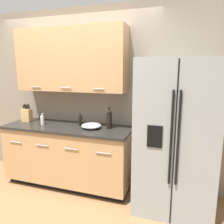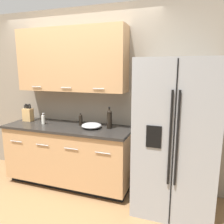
# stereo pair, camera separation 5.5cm
# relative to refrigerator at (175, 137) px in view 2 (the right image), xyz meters

# --- Properties ---
(ground_plane) EXTENTS (14.00, 14.00, 0.00)m
(ground_plane) POSITION_rel_refrigerator_xyz_m (-1.51, -0.71, -0.92)
(ground_plane) COLOR olive
(wall_back) EXTENTS (10.00, 0.39, 2.60)m
(wall_back) POSITION_rel_refrigerator_xyz_m (-1.51, 0.37, 0.53)
(wall_back) COLOR gray
(wall_back) RESTS_ON ground_plane
(counter_unit) EXTENTS (1.88, 0.64, 0.90)m
(counter_unit) POSITION_rel_refrigerator_xyz_m (-1.51, 0.07, -0.46)
(counter_unit) COLOR black
(counter_unit) RESTS_ON ground_plane
(refrigerator) EXTENTS (0.91, 0.79, 1.84)m
(refrigerator) POSITION_rel_refrigerator_xyz_m (0.00, 0.00, 0.00)
(refrigerator) COLOR gray
(refrigerator) RESTS_ON ground_plane
(knife_block) EXTENTS (0.15, 0.10, 0.28)m
(knife_block) POSITION_rel_refrigerator_xyz_m (-2.27, 0.14, 0.09)
(knife_block) COLOR tan
(knife_block) RESTS_ON counter_unit
(wine_bottle) EXTENTS (0.07, 0.07, 0.30)m
(wine_bottle) POSITION_rel_refrigerator_xyz_m (-0.90, 0.14, 0.12)
(wine_bottle) COLOR black
(wine_bottle) RESTS_ON counter_unit
(soap_dispenser) EXTENTS (0.06, 0.05, 0.17)m
(soap_dispenser) POSITION_rel_refrigerator_xyz_m (-1.92, 0.05, 0.05)
(soap_dispenser) COLOR silver
(soap_dispenser) RESTS_ON counter_unit
(oil_bottle) EXTENTS (0.06, 0.06, 0.18)m
(oil_bottle) POSITION_rel_refrigerator_xyz_m (-1.35, 0.16, 0.07)
(oil_bottle) COLOR black
(oil_bottle) RESTS_ON counter_unit
(mixing_bowl) EXTENTS (0.28, 0.28, 0.07)m
(mixing_bowl) POSITION_rel_refrigerator_xyz_m (-1.14, 0.07, 0.02)
(mixing_bowl) COLOR #A3A3A5
(mixing_bowl) RESTS_ON counter_unit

